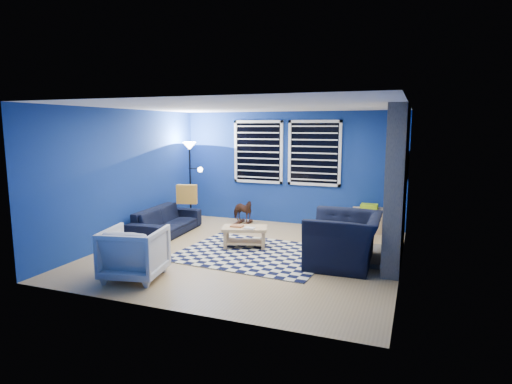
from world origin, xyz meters
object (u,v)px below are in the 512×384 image
at_px(armchair_bent, 135,253).
at_px(coffee_table, 245,233).
at_px(rocking_horse, 242,210).
at_px(floor_lamp, 190,157).
at_px(cabinet, 369,220).
at_px(tv, 406,167).
at_px(sofa, 166,221).
at_px(armchair_big, 344,240).

distance_m(armchair_bent, coffee_table, 2.20).
relative_size(rocking_horse, floor_lamp, 0.33).
bearing_deg(cabinet, floor_lamp, 169.99).
distance_m(tv, floor_lamp, 4.58).
bearing_deg(tv, armchair_bent, -133.41).
distance_m(sofa, floor_lamp, 1.71).
bearing_deg(cabinet, armchair_bent, -142.22).
relative_size(armchair_big, coffee_table, 1.39).
relative_size(armchair_bent, rocking_horse, 1.38).
xyz_separation_m(coffee_table, floor_lamp, (-1.93, 1.51, 1.22)).
xyz_separation_m(armchair_bent, rocking_horse, (0.14, 3.69, -0.05)).
xyz_separation_m(tv, floor_lamp, (-4.58, -0.20, 0.09)).
relative_size(armchair_bent, coffee_table, 0.91).
bearing_deg(cabinet, tv, -36.97).
distance_m(armchair_big, floor_lamp, 4.34).
bearing_deg(armchair_big, rocking_horse, -129.34).
height_order(armchair_bent, cabinet, armchair_bent).
relative_size(armchair_bent, floor_lamp, 0.45).
height_order(tv, armchair_bent, tv).
height_order(tv, floor_lamp, floor_lamp).
bearing_deg(tv, coffee_table, -147.12).
height_order(armchair_big, cabinet, armchair_big).
bearing_deg(rocking_horse, armchair_bent, -164.53).
distance_m(tv, cabinet, 1.34).
bearing_deg(cabinet, armchair_big, -109.85).
distance_m(sofa, armchair_bent, 2.52).
height_order(tv, armchair_big, tv).
relative_size(sofa, cabinet, 2.69).
bearing_deg(armchair_bent, cabinet, -137.08).
bearing_deg(coffee_table, armchair_big, -10.55).
height_order(rocking_horse, coffee_table, rocking_horse).
xyz_separation_m(armchair_bent, floor_lamp, (-1.05, 3.53, 1.12)).
height_order(armchair_big, armchair_bent, armchair_big).
xyz_separation_m(tv, rocking_horse, (-3.38, -0.04, -1.08)).
height_order(sofa, armchair_bent, armchair_bent).
height_order(armchair_bent, coffee_table, armchair_bent).
height_order(rocking_horse, cabinet, cabinet).
relative_size(tv, armchair_big, 0.80).
bearing_deg(floor_lamp, cabinet, 6.56).
bearing_deg(armchair_bent, coffee_table, -125.05).
height_order(armchair_bent, floor_lamp, floor_lamp).
bearing_deg(floor_lamp, armchair_bent, -73.38).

